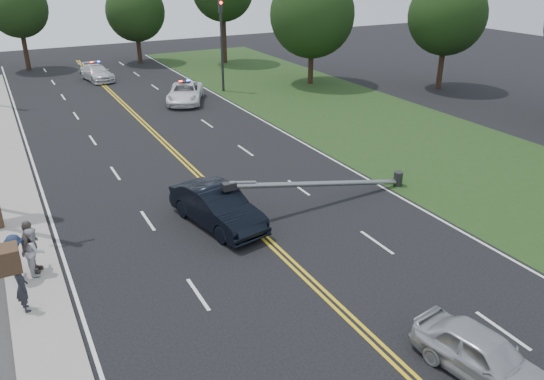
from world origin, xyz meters
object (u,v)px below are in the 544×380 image
traffic_signal (222,39)px  bystander_b (34,250)px  crashed_sedan (217,207)px  bystander_d (30,247)px  bystander_a (22,288)px  emergency_a (185,93)px  bystander_c (16,258)px  fallen_streetlight (331,183)px  emergency_b (97,73)px  waiting_sedan (484,356)px

traffic_signal → bystander_b: bearing=-126.6°
crashed_sedan → bystander_d: size_ratio=2.53×
traffic_signal → bystander_a: traffic_signal is taller
emergency_a → bystander_c: 24.33m
fallen_streetlight → emergency_b: bearing=97.8°
traffic_signal → fallen_streetlight: size_ratio=0.75×
bystander_d → crashed_sedan: bearing=-59.3°
crashed_sedan → bystander_a: bearing=-172.0°
waiting_sedan → bystander_c: size_ratio=2.30×
emergency_a → bystander_a: bearing=-95.0°
traffic_signal → bystander_a: size_ratio=4.33×
crashed_sedan → bystander_a: size_ratio=3.06×
waiting_sedan → emergency_b: emergency_b is taller
fallen_streetlight → bystander_b: size_ratio=5.36×
fallen_streetlight → emergency_b: size_ratio=1.99×
emergency_a → bystander_a: (-13.12, -22.38, 0.21)m
fallen_streetlight → crashed_sedan: size_ratio=1.88×
traffic_signal → bystander_b: size_ratio=4.04×
fallen_streetlight → emergency_b: (-4.26, 31.00, -0.24)m
traffic_signal → emergency_b: bearing=132.9°
traffic_signal → crashed_sedan: (-9.50, -21.70, -3.39)m
bystander_d → emergency_a: bearing=-5.4°
bystander_a → bystander_b: size_ratio=0.93×
bystander_b → bystander_d: 0.16m
bystander_b → bystander_c: bearing=118.9°
bystander_c → emergency_b: bearing=-19.9°
bystander_a → bystander_b: 2.21m
waiting_sedan → bystander_d: size_ratio=1.99×
bystander_c → bystander_d: size_ratio=0.87×
emergency_b → bystander_a: (-8.71, -33.39, 0.25)m
crashed_sedan → emergency_b: bearing=76.3°
fallen_streetlight → bystander_c: 12.99m
bystander_a → bystander_b: bystander_b is taller
fallen_streetlight → waiting_sedan: fallen_streetlight is taller
emergency_b → crashed_sedan: bearing=-101.1°
traffic_signal → bystander_c: bearing=-127.2°
traffic_signal → bystander_c: 28.44m
waiting_sedan → bystander_d: bystander_d is taller
waiting_sedan → emergency_a: bearing=75.3°
waiting_sedan → emergency_a: size_ratio=0.75×
bystander_c → bystander_d: bystander_d is taller
bystander_a → bystander_d: 2.26m
emergency_b → traffic_signal: bearing=-56.1°
traffic_signal → emergency_a: size_ratio=1.36×
crashed_sedan → traffic_signal: bearing=54.8°
traffic_signal → crashed_sedan: 23.93m
crashed_sedan → bystander_c: bystander_c is taller
crashed_sedan → bystander_d: bearing=172.4°
bystander_b → bystander_c: size_ratio=1.02×
bystander_c → bystander_b: bearing=-72.6°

